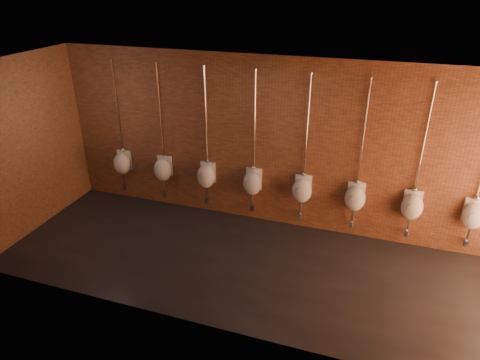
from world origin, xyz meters
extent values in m
plane|color=black|center=(0.00, 0.00, 0.00)|extent=(8.50, 8.50, 0.00)
cube|color=black|center=(0.00, 0.00, 3.20)|extent=(8.50, 3.00, 0.04)
cube|color=brown|center=(0.00, 1.50, 1.60)|extent=(8.50, 0.04, 3.20)
cube|color=brown|center=(0.00, -1.50, 1.60)|extent=(8.50, 0.04, 3.20)
cube|color=brown|center=(-4.25, 0.00, 1.60)|extent=(0.04, 3.00, 3.20)
ellipsoid|color=white|center=(-3.25, 1.36, 0.83)|extent=(0.38, 0.34, 0.48)
cube|color=white|center=(-3.25, 1.48, 0.88)|extent=(0.31, 0.06, 0.43)
cylinder|color=#979797|center=(-3.25, 1.24, 0.86)|extent=(0.21, 0.03, 0.21)
cylinder|color=silver|center=(-3.25, 1.46, 2.01)|extent=(0.02, 0.02, 1.88)
sphere|color=silver|center=(-3.25, 1.45, 1.13)|extent=(0.09, 0.09, 0.09)
cylinder|color=silver|center=(-3.25, 1.46, 2.95)|extent=(0.06, 0.06, 0.01)
cylinder|color=silver|center=(-3.25, 1.36, 0.51)|extent=(0.03, 0.03, 0.29)
cylinder|color=silver|center=(-3.25, 1.36, 0.30)|extent=(0.09, 0.09, 0.11)
cylinder|color=silver|center=(-3.25, 1.44, 0.30)|extent=(0.03, 0.16, 0.03)
ellipsoid|color=white|center=(-2.30, 1.36, 0.83)|extent=(0.38, 0.34, 0.48)
cube|color=white|center=(-2.30, 1.48, 0.88)|extent=(0.31, 0.06, 0.43)
cylinder|color=#979797|center=(-2.30, 1.24, 0.86)|extent=(0.21, 0.03, 0.21)
cylinder|color=silver|center=(-2.30, 1.46, 2.01)|extent=(0.02, 0.02, 1.88)
sphere|color=silver|center=(-2.30, 1.45, 1.13)|extent=(0.09, 0.09, 0.09)
cylinder|color=silver|center=(-2.30, 1.46, 2.95)|extent=(0.06, 0.06, 0.01)
cylinder|color=silver|center=(-2.30, 1.36, 0.51)|extent=(0.03, 0.03, 0.29)
cylinder|color=silver|center=(-2.30, 1.36, 0.30)|extent=(0.09, 0.09, 0.11)
cylinder|color=silver|center=(-2.30, 1.44, 0.30)|extent=(0.03, 0.16, 0.03)
ellipsoid|color=white|center=(-1.35, 1.36, 0.83)|extent=(0.38, 0.34, 0.48)
cube|color=white|center=(-1.35, 1.48, 0.88)|extent=(0.31, 0.06, 0.43)
cylinder|color=#979797|center=(-1.35, 1.24, 0.86)|extent=(0.21, 0.03, 0.21)
cylinder|color=silver|center=(-1.35, 1.46, 2.01)|extent=(0.02, 0.02, 1.88)
sphere|color=silver|center=(-1.35, 1.45, 1.13)|extent=(0.09, 0.09, 0.09)
cylinder|color=silver|center=(-1.35, 1.46, 2.95)|extent=(0.06, 0.06, 0.01)
cylinder|color=silver|center=(-1.35, 1.36, 0.51)|extent=(0.03, 0.03, 0.29)
cylinder|color=silver|center=(-1.35, 1.36, 0.30)|extent=(0.09, 0.09, 0.11)
cylinder|color=silver|center=(-1.35, 1.44, 0.30)|extent=(0.03, 0.16, 0.03)
ellipsoid|color=white|center=(-0.40, 1.36, 0.83)|extent=(0.38, 0.34, 0.48)
cube|color=white|center=(-0.40, 1.48, 0.88)|extent=(0.31, 0.06, 0.43)
cylinder|color=#979797|center=(-0.40, 1.24, 0.86)|extent=(0.21, 0.03, 0.21)
cylinder|color=silver|center=(-0.40, 1.46, 2.01)|extent=(0.02, 0.02, 1.88)
sphere|color=silver|center=(-0.40, 1.45, 1.13)|extent=(0.09, 0.09, 0.09)
cylinder|color=silver|center=(-0.40, 1.46, 2.95)|extent=(0.06, 0.06, 0.01)
cylinder|color=silver|center=(-0.40, 1.36, 0.51)|extent=(0.03, 0.03, 0.29)
cylinder|color=silver|center=(-0.40, 1.36, 0.30)|extent=(0.09, 0.09, 0.11)
cylinder|color=silver|center=(-0.40, 1.44, 0.30)|extent=(0.03, 0.16, 0.03)
ellipsoid|color=white|center=(0.55, 1.36, 0.83)|extent=(0.38, 0.34, 0.48)
cube|color=white|center=(0.55, 1.48, 0.88)|extent=(0.31, 0.06, 0.43)
cylinder|color=#979797|center=(0.55, 1.24, 0.86)|extent=(0.21, 0.03, 0.21)
cylinder|color=silver|center=(0.55, 1.46, 2.01)|extent=(0.02, 0.02, 1.88)
sphere|color=silver|center=(0.55, 1.45, 1.13)|extent=(0.09, 0.09, 0.09)
cylinder|color=silver|center=(0.55, 1.46, 2.95)|extent=(0.06, 0.06, 0.01)
cylinder|color=silver|center=(0.55, 1.36, 0.51)|extent=(0.03, 0.03, 0.29)
cylinder|color=silver|center=(0.55, 1.36, 0.30)|extent=(0.09, 0.09, 0.11)
cylinder|color=silver|center=(0.55, 1.44, 0.30)|extent=(0.03, 0.16, 0.03)
ellipsoid|color=white|center=(1.50, 1.36, 0.83)|extent=(0.38, 0.34, 0.48)
cube|color=white|center=(1.50, 1.48, 0.88)|extent=(0.31, 0.06, 0.43)
cylinder|color=#979797|center=(1.50, 1.24, 0.86)|extent=(0.21, 0.03, 0.21)
cylinder|color=silver|center=(1.50, 1.46, 2.01)|extent=(0.02, 0.02, 1.88)
sphere|color=silver|center=(1.50, 1.45, 1.13)|extent=(0.09, 0.09, 0.09)
cylinder|color=silver|center=(1.50, 1.46, 2.95)|extent=(0.06, 0.06, 0.01)
cylinder|color=silver|center=(1.50, 1.36, 0.51)|extent=(0.03, 0.03, 0.29)
cylinder|color=silver|center=(1.50, 1.36, 0.30)|extent=(0.09, 0.09, 0.11)
cylinder|color=silver|center=(1.50, 1.44, 0.30)|extent=(0.03, 0.16, 0.03)
ellipsoid|color=white|center=(2.45, 1.36, 0.83)|extent=(0.38, 0.34, 0.48)
cube|color=white|center=(2.45, 1.48, 0.88)|extent=(0.31, 0.06, 0.43)
cylinder|color=#979797|center=(2.45, 1.24, 0.86)|extent=(0.21, 0.03, 0.21)
cylinder|color=silver|center=(2.45, 1.46, 2.01)|extent=(0.02, 0.02, 1.88)
sphere|color=silver|center=(2.45, 1.45, 1.13)|extent=(0.09, 0.09, 0.09)
cylinder|color=silver|center=(2.45, 1.46, 2.95)|extent=(0.06, 0.06, 0.01)
cylinder|color=silver|center=(2.45, 1.36, 0.51)|extent=(0.03, 0.03, 0.29)
cylinder|color=silver|center=(2.45, 1.36, 0.30)|extent=(0.09, 0.09, 0.11)
cylinder|color=silver|center=(2.45, 1.44, 0.30)|extent=(0.03, 0.16, 0.03)
ellipsoid|color=white|center=(3.40, 1.36, 0.83)|extent=(0.38, 0.34, 0.48)
cube|color=white|center=(3.40, 1.48, 0.88)|extent=(0.31, 0.06, 0.43)
cylinder|color=#979797|center=(3.40, 1.24, 0.86)|extent=(0.21, 0.03, 0.21)
sphere|color=silver|center=(3.40, 1.45, 1.13)|extent=(0.09, 0.09, 0.09)
cylinder|color=silver|center=(3.40, 1.36, 0.51)|extent=(0.03, 0.03, 0.29)
cylinder|color=silver|center=(3.40, 1.36, 0.30)|extent=(0.09, 0.09, 0.11)
cylinder|color=silver|center=(3.40, 1.44, 0.30)|extent=(0.03, 0.16, 0.03)
camera|label=1|loc=(1.68, -5.59, 4.43)|focal=32.00mm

